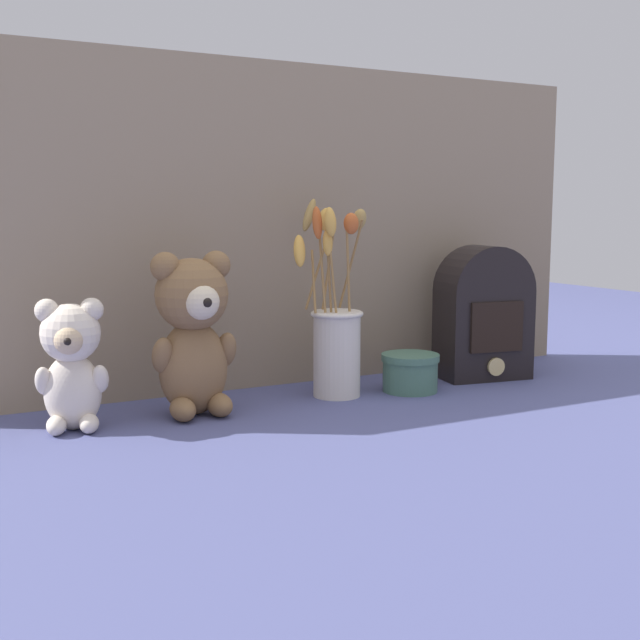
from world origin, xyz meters
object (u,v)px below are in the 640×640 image
(decorative_tin_tall, at_px, (410,372))
(vintage_radio, at_px, (484,312))
(teddy_bear_large, at_px, (193,330))
(flower_vase, at_px, (336,334))
(teddy_bear_medium, at_px, (71,362))

(decorative_tin_tall, bearing_deg, vintage_radio, 10.06)
(teddy_bear_large, relative_size, flower_vase, 0.75)
(teddy_bear_medium, relative_size, vintage_radio, 0.77)
(vintage_radio, height_order, decorative_tin_tall, vintage_radio)
(teddy_bear_large, height_order, decorative_tin_tall, teddy_bear_large)
(teddy_bear_medium, xyz_separation_m, vintage_radio, (0.79, 0.02, 0.03))
(teddy_bear_medium, bearing_deg, decorative_tin_tall, -1.55)
(teddy_bear_medium, relative_size, flower_vase, 0.57)
(decorative_tin_tall, bearing_deg, teddy_bear_large, 177.42)
(teddy_bear_large, distance_m, flower_vase, 0.27)
(teddy_bear_medium, bearing_deg, flower_vase, 1.85)
(flower_vase, bearing_deg, teddy_bear_large, -177.29)
(vintage_radio, xyz_separation_m, decorative_tin_tall, (-0.19, -0.03, -0.09))
(teddy_bear_large, distance_m, vintage_radio, 0.60)
(vintage_radio, distance_m, decorative_tin_tall, 0.22)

